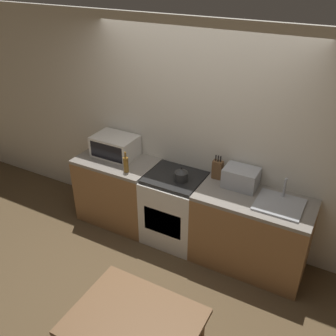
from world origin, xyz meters
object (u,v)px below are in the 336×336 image
at_px(stove_range, 174,208).
at_px(kettle, 181,174).
at_px(microwave, 115,146).
at_px(dining_table, 134,328).
at_px(bottle, 126,164).
at_px(toaster_oven, 241,178).

height_order(stove_range, kettle, kettle).
height_order(microwave, dining_table, microwave).
distance_m(stove_range, bottle, 0.80).
bearing_deg(bottle, microwave, 141.67).
xyz_separation_m(bottle, toaster_oven, (1.29, 0.34, 0.01)).
relative_size(stove_range, bottle, 3.47).
distance_m(bottle, toaster_oven, 1.33).
bearing_deg(toaster_oven, dining_table, -94.51).
bearing_deg(kettle, stove_range, 156.81).
distance_m(kettle, microwave, 1.02).
bearing_deg(dining_table, stove_range, 108.17).
bearing_deg(kettle, dining_table, -74.54).
bearing_deg(dining_table, toaster_oven, 85.49).
bearing_deg(stove_range, dining_table, -71.83).
xyz_separation_m(microwave, toaster_oven, (1.64, 0.06, -0.02)).
relative_size(stove_range, toaster_oven, 2.43).
xyz_separation_m(stove_range, dining_table, (0.58, -1.77, 0.20)).
xyz_separation_m(microwave, dining_table, (1.48, -1.87, -0.38)).
xyz_separation_m(stove_range, microwave, (-0.90, 0.10, 0.58)).
distance_m(stove_range, toaster_oven, 0.94).
relative_size(stove_range, microwave, 1.67).
xyz_separation_m(stove_range, bottle, (-0.55, -0.18, 0.55)).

